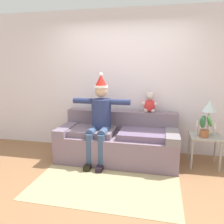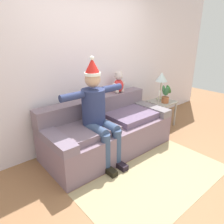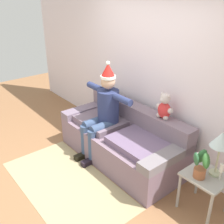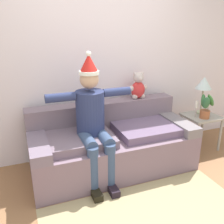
% 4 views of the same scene
% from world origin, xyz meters
% --- Properties ---
extents(ground_plane, '(10.00, 10.00, 0.00)m').
position_xyz_m(ground_plane, '(0.00, 0.00, 0.00)').
color(ground_plane, '#926541').
extents(back_wall, '(7.00, 0.10, 2.70)m').
position_xyz_m(back_wall, '(0.00, 1.55, 1.35)').
color(back_wall, silver).
rests_on(back_wall, ground_plane).
extents(couch, '(2.08, 0.93, 0.82)m').
position_xyz_m(couch, '(0.00, 1.00, 0.33)').
color(couch, slate).
rests_on(couch, ground_plane).
extents(person_seated, '(1.02, 0.77, 1.55)m').
position_xyz_m(person_seated, '(-0.29, 0.84, 0.79)').
color(person_seated, navy).
rests_on(person_seated, ground_plane).
extents(teddy_bear, '(0.29, 0.17, 0.38)m').
position_xyz_m(teddy_bear, '(0.52, 1.30, 0.99)').
color(teddy_bear, red).
rests_on(teddy_bear, couch).
extents(side_table, '(0.49, 0.46, 0.53)m').
position_xyz_m(side_table, '(1.47, 1.02, 0.44)').
color(side_table, '#9F9D94').
rests_on(side_table, ground_plane).
extents(table_lamp, '(0.24, 0.24, 0.57)m').
position_xyz_m(table_lamp, '(1.51, 1.11, 0.98)').
color(table_lamp, '#B1BA92').
rests_on(table_lamp, side_table).
extents(potted_plant, '(0.24, 0.23, 0.37)m').
position_xyz_m(potted_plant, '(1.43, 0.91, 0.70)').
color(potted_plant, '#A05936').
rests_on(potted_plant, side_table).
extents(candle_tall, '(0.04, 0.04, 0.25)m').
position_xyz_m(candle_tall, '(1.33, 1.00, 0.69)').
color(candle_tall, beige).
rests_on(candle_tall, side_table).
extents(candle_short, '(0.04, 0.04, 0.22)m').
position_xyz_m(candle_short, '(1.60, 1.06, 0.67)').
color(candle_short, beige).
rests_on(candle_short, side_table).
extents(area_rug, '(2.09, 1.07, 0.01)m').
position_xyz_m(area_rug, '(0.00, -0.06, 0.00)').
color(area_rug, tan).
rests_on(area_rug, ground_plane).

